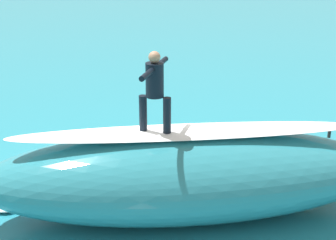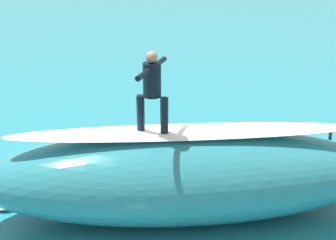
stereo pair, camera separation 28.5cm
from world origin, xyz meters
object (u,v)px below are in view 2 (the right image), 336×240
Objects in this scene: surfboard_paddling at (179,139)px; surfer_riding at (152,86)px; surfboard_riding at (153,133)px; buoy_marker at (327,162)px; surfer_paddling at (174,134)px.

surfer_riding is at bearing -108.02° from surfboard_paddling.
surfboard_paddling is (-2.26, -3.49, -2.87)m from surfer_riding.
surfboard_paddling is (-2.26, -3.49, -1.87)m from surfboard_riding.
buoy_marker is (-4.62, 0.06, -1.51)m from surfboard_riding.
surfboard_paddling is at bearing -56.52° from buoy_marker.
surfboard_riding is 1.56× the size of buoy_marker.
buoy_marker is at bearing -139.12° from surfer_riding.
buoy_marker is at bearing -139.12° from surfboard_riding.
surfer_paddling is 4.37m from buoy_marker.
surfboard_riding reaches higher than surfer_paddling.
surfboard_paddling is at bearing 0.00° from surfer_paddling.
surfer_paddling is at bearing -79.45° from surfer_riding.
surfer_paddling is at bearing -79.45° from surfboard_riding.
surfboard_riding reaches higher than buoy_marker.
buoy_marker reaches higher than surfer_paddling.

